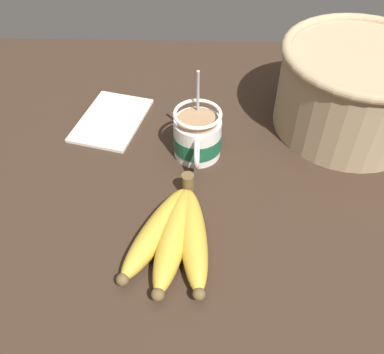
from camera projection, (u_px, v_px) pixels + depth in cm
name	position (u px, v px, depth cm)	size (l,w,h in cm)	color
table	(184.00, 188.00, 72.92)	(94.84, 94.84, 3.87)	#332319
coffee_mug	(197.00, 137.00, 73.40)	(11.63, 8.37, 15.80)	white
banana_bunch	(174.00, 235.00, 61.10)	(21.12, 13.74, 4.29)	brown
woven_basket	(355.00, 87.00, 75.89)	(28.09, 28.09, 15.91)	tan
napkin	(112.00, 120.00, 82.36)	(18.54, 15.03, 0.60)	beige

